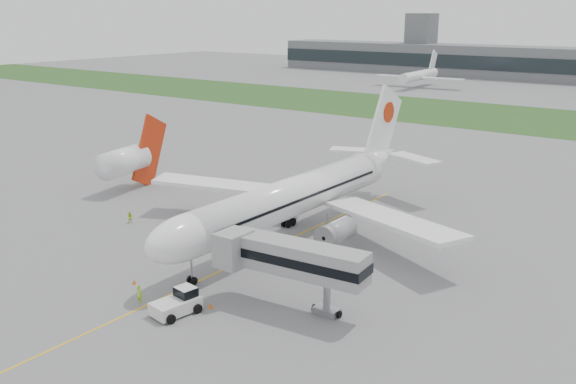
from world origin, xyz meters
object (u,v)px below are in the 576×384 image
Objects in this scene: pushback_tug at (178,302)px; ground_crew_near at (139,294)px; jet_bridge at (287,258)px; neighbor_aircraft at (127,160)px; airliner at (299,194)px.

pushback_tug reaches higher than ground_crew_near.
neighbor_aircraft is (-47.51, 19.91, -0.29)m from jet_bridge.
jet_bridge is (11.71, -18.31, -0.32)m from airliner.
neighbor_aircraft is at bearing -37.96° from ground_crew_near.
jet_bridge is at bearing -146.96° from ground_crew_near.
jet_bridge reaches higher than pushback_tug.
ground_crew_near is (-4.81, -0.79, -0.15)m from pushback_tug.
jet_bridge is at bearing -34.91° from neighbor_aircraft.
ground_crew_near is 0.12× the size of neighbor_aircraft.
jet_bridge is 8.09× the size of ground_crew_near.
neighbor_aircraft reaches higher than jet_bridge.
neighbor_aircraft is (-39.59, 27.15, 3.94)m from pushback_tug.
ground_crew_near is (-12.73, -8.02, -4.37)m from jet_bridge.
jet_bridge is at bearing -57.40° from airliner.
ground_crew_near is at bearing -153.00° from jet_bridge.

